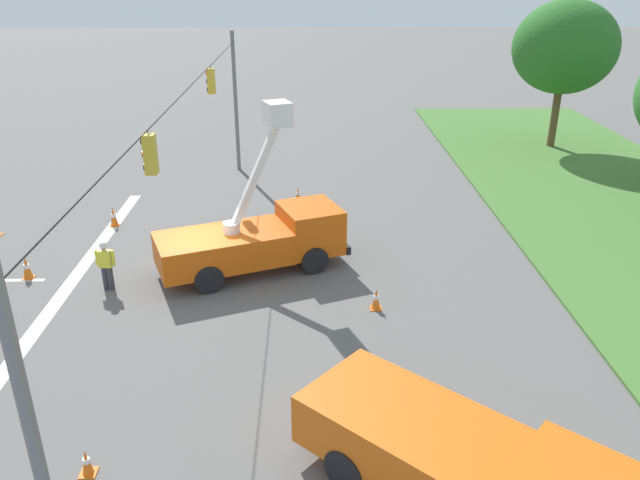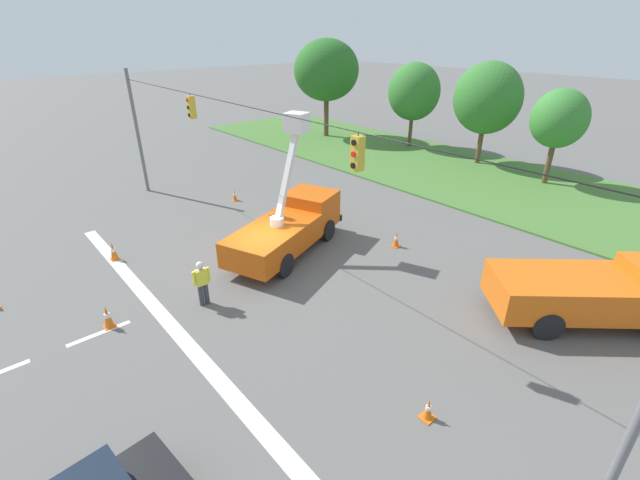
% 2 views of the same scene
% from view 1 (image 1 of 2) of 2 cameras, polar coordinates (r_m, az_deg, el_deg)
% --- Properties ---
extents(ground_plane, '(200.00, 200.00, 0.00)m').
position_cam_1_polar(ground_plane, '(22.43, -10.64, -3.49)').
color(ground_plane, '#605E5B').
extents(lane_markings, '(17.60, 15.25, 0.01)m').
position_cam_1_polar(lane_markings, '(24.19, -24.93, -3.34)').
color(lane_markings, silver).
rests_on(lane_markings, ground).
extents(signal_gantry, '(26.20, 0.33, 7.20)m').
position_cam_1_polar(signal_gantry, '(20.85, -11.53, 6.94)').
color(signal_gantry, slate).
rests_on(signal_gantry, ground).
extents(tree_far_west, '(5.53, 5.96, 8.51)m').
position_cam_1_polar(tree_far_west, '(39.89, 21.50, 16.06)').
color(tree_far_west, brown).
rests_on(tree_far_west, ground).
extents(utility_truck_bucket_lift, '(4.60, 7.09, 6.01)m').
position_cam_1_polar(utility_truck_bucket_lift, '(22.32, -5.65, 0.29)').
color(utility_truck_bucket_lift, '#D6560F').
rests_on(utility_truck_bucket_lift, ground).
extents(utility_truck_support_near, '(6.27, 6.58, 2.06)m').
position_cam_1_polar(utility_truck_support_near, '(13.35, 12.75, -19.25)').
color(utility_truck_support_near, orange).
rests_on(utility_truck_support_near, ground).
extents(road_worker, '(0.26, 0.65, 1.77)m').
position_cam_1_polar(road_worker, '(22.11, -19.00, -1.98)').
color(road_worker, '#383842').
rests_on(road_worker, ground).
extents(traffic_cone_foreground_left, '(0.36, 0.36, 0.72)m').
position_cam_1_polar(traffic_cone_foreground_left, '(20.10, 5.15, -5.39)').
color(traffic_cone_foreground_left, orange).
rests_on(traffic_cone_foreground_left, ground).
extents(traffic_cone_mid_left, '(0.36, 0.36, 0.63)m').
position_cam_1_polar(traffic_cone_mid_left, '(15.12, -20.56, -18.53)').
color(traffic_cone_mid_left, orange).
rests_on(traffic_cone_mid_left, ground).
extents(traffic_cone_mid_right, '(0.36, 0.36, 0.65)m').
position_cam_1_polar(traffic_cone_mid_right, '(29.28, -2.03, 4.17)').
color(traffic_cone_mid_right, orange).
rests_on(traffic_cone_mid_right, ground).
extents(traffic_cone_near_bucket, '(0.36, 0.36, 0.82)m').
position_cam_1_polar(traffic_cone_near_bucket, '(27.76, -18.35, 2.03)').
color(traffic_cone_near_bucket, orange).
rests_on(traffic_cone_near_bucket, ground).
extents(traffic_cone_lane_edge_a, '(0.36, 0.36, 0.82)m').
position_cam_1_polar(traffic_cone_lane_edge_a, '(24.20, -25.24, -2.31)').
color(traffic_cone_lane_edge_a, orange).
rests_on(traffic_cone_lane_edge_a, ground).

